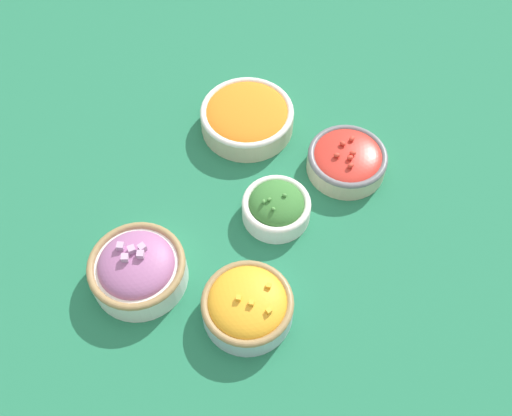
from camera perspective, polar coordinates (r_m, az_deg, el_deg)
name	(u,v)px	position (r m, az deg, el deg)	size (l,w,h in m)	color
ground_plane	(256,217)	(0.99, 0.00, -0.94)	(3.00, 3.00, 0.00)	#23704C
bowl_squash	(247,305)	(0.88, -0.86, -9.68)	(0.14, 0.14, 0.07)	#B2C1CC
bowl_carrots	(247,116)	(1.09, -0.90, 9.17)	(0.18, 0.18, 0.06)	beige
bowl_red_onion	(138,268)	(0.92, -11.76, -5.92)	(0.15, 0.15, 0.08)	silver
bowl_cherry_tomatoes	(347,159)	(1.04, 9.09, 4.82)	(0.14, 0.14, 0.06)	beige
bowl_broccoli	(276,206)	(0.97, 2.05, 0.17)	(0.12, 0.12, 0.06)	silver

